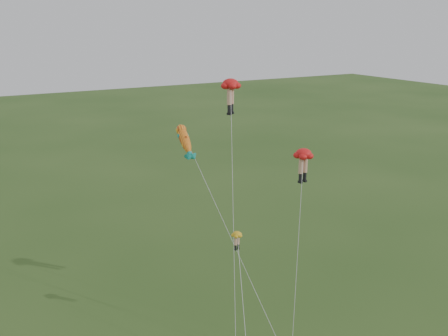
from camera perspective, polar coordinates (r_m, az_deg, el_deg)
legs_kite_red_high at (r=40.95m, az=0.75°, el=9.04°), size 5.65×9.76×18.77m
legs_kite_red_mid at (r=38.71m, az=9.06°, el=1.12°), size 4.76×5.42×13.87m
legs_kite_yellow at (r=36.73m, az=1.57°, el=-8.67°), size 2.83×6.12×8.45m
fish_kite at (r=40.16m, az=-4.48°, el=3.21°), size 2.95×12.92×15.44m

